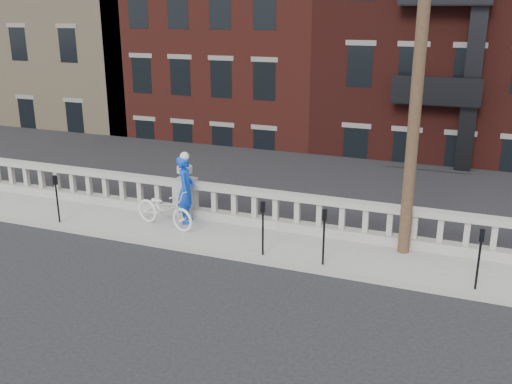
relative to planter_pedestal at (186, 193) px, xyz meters
The scene contains 12 objects.
ground 4.04m from the planter_pedestal, 90.00° to the right, with size 120.00×120.00×0.00m, color black.
sidewalk 1.21m from the planter_pedestal, 90.00° to the right, with size 32.00×2.20×0.15m, color gray.
balustrade 0.19m from the planter_pedestal, ahead, with size 28.00×0.34×1.03m.
planter_pedestal is the anchor object (origin of this frame).
lower_level 19.19m from the planter_pedestal, 88.31° to the left, with size 80.00×44.00×20.80m.
utility_pole 7.61m from the planter_pedestal, ahead, with size 1.60×0.28×10.00m.
parking_meter_b 3.54m from the planter_pedestal, 149.35° to the right, with size 0.10×0.09×1.36m.
parking_meter_c 3.55m from the planter_pedestal, 30.52° to the right, with size 0.10×0.09×1.36m.
parking_meter_d 4.90m from the planter_pedestal, 21.57° to the right, with size 0.10×0.09×1.36m.
parking_meter_e 8.10m from the planter_pedestal, 12.84° to the right, with size 0.10×0.09×1.36m.
bicycle 1.02m from the planter_pedestal, 96.33° to the right, with size 0.68×1.95×1.02m, color white.
cyclist 0.60m from the planter_pedestal, 59.73° to the right, with size 0.69×0.46×1.90m, color blue.
Camera 1 is at (7.55, -9.73, 5.83)m, focal length 40.00 mm.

